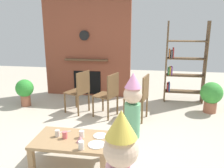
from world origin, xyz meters
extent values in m
plane|color=#BCB29E|center=(0.00, 0.00, 0.00)|extent=(12.00, 12.00, 0.00)
cube|color=brown|center=(-0.82, 2.60, 1.20)|extent=(2.20, 0.18, 2.40)
cube|color=black|center=(-0.82, 2.50, 0.35)|extent=(0.70, 0.02, 0.60)
cube|color=brown|center=(-0.82, 2.46, 0.95)|extent=(1.10, 0.10, 0.04)
cylinder|color=black|center=(-0.86, 2.48, 1.55)|extent=(0.24, 0.04, 0.24)
cube|color=brown|center=(1.14, 2.40, 0.95)|extent=(0.02, 0.28, 1.90)
cube|color=brown|center=(2.02, 2.40, 0.95)|extent=(0.02, 0.28, 1.90)
cube|color=brown|center=(1.58, 2.40, 0.25)|extent=(0.86, 0.28, 0.02)
cube|color=brown|center=(1.58, 2.40, 0.65)|extent=(0.86, 0.28, 0.02)
cube|color=brown|center=(1.58, 2.40, 1.05)|extent=(0.86, 0.28, 0.02)
cube|color=brown|center=(1.58, 2.40, 1.45)|extent=(0.86, 0.28, 0.02)
cube|color=#B23333|center=(1.20, 2.40, 0.35)|extent=(0.03, 0.20, 0.18)
cube|color=#3359A5|center=(1.24, 2.40, 0.36)|extent=(0.03, 0.20, 0.20)
cube|color=#3F8C4C|center=(1.20, 2.40, 0.74)|extent=(0.03, 0.20, 0.16)
cube|color=gold|center=(1.24, 2.40, 0.75)|extent=(0.03, 0.20, 0.19)
cube|color=#8C4C99|center=(1.27, 2.40, 0.76)|extent=(0.03, 0.20, 0.19)
cube|color=#D87F3F|center=(1.20, 2.40, 1.16)|extent=(0.02, 0.20, 0.20)
cube|color=#4C4C51|center=(1.25, 2.40, 1.15)|extent=(0.04, 0.20, 0.18)
cube|color=#B23333|center=(1.28, 2.40, 1.18)|extent=(0.02, 0.20, 0.24)
cube|color=#9E7A51|center=(-0.24, -0.52, 0.37)|extent=(1.02, 0.62, 0.04)
cube|color=#9E7A51|center=(-0.71, -0.78, 0.17)|extent=(0.07, 0.07, 0.35)
cube|color=#9E7A51|center=(0.23, -0.78, 0.17)|extent=(0.07, 0.07, 0.35)
cube|color=#9E7A51|center=(-0.71, -0.25, 0.17)|extent=(0.07, 0.07, 0.35)
cube|color=#9E7A51|center=(0.23, -0.25, 0.17)|extent=(0.07, 0.07, 0.35)
cylinder|color=silver|center=(-0.46, -0.48, 0.43)|extent=(0.06, 0.06, 0.09)
cylinder|color=silver|center=(-0.05, -0.76, 0.44)|extent=(0.07, 0.07, 0.11)
cylinder|color=silver|center=(-0.13, -0.46, 0.43)|extent=(0.07, 0.07, 0.10)
cylinder|color=#E5666B|center=(-0.34, -0.52, 0.43)|extent=(0.07, 0.07, 0.10)
cylinder|color=white|center=(0.11, -0.39, 0.39)|extent=(0.19, 0.19, 0.01)
cylinder|color=white|center=(0.11, -0.63, 0.39)|extent=(0.22, 0.22, 0.01)
cone|color=pink|center=(-0.11, -0.59, 0.43)|extent=(0.10, 0.10, 0.09)
cube|color=silver|center=(-0.40, -0.34, 0.39)|extent=(0.14, 0.07, 0.01)
sphere|color=beige|center=(0.50, -1.37, 0.78)|extent=(0.32, 0.32, 0.32)
cone|color=#F2D14C|center=(0.50, -1.37, 1.04)|extent=(0.29, 0.29, 0.26)
cylinder|color=#66B27F|center=(0.49, 0.41, 0.30)|extent=(0.27, 0.27, 0.59)
sphere|color=beige|center=(0.49, 0.41, 0.74)|extent=(0.31, 0.31, 0.31)
cone|color=pink|center=(0.49, 0.41, 0.98)|extent=(0.28, 0.28, 0.24)
cube|color=brown|center=(-0.75, 1.36, 0.44)|extent=(0.53, 0.53, 0.02)
cube|color=brown|center=(-0.58, 1.29, 0.68)|extent=(0.19, 0.38, 0.45)
cylinder|color=brown|center=(-0.85, 1.60, 0.21)|extent=(0.04, 0.04, 0.43)
cylinder|color=brown|center=(-0.99, 1.27, 0.21)|extent=(0.04, 0.04, 0.43)
cylinder|color=brown|center=(-0.52, 1.45, 0.21)|extent=(0.04, 0.04, 0.43)
cylinder|color=brown|center=(-0.66, 1.12, 0.21)|extent=(0.04, 0.04, 0.43)
cube|color=brown|center=(-0.12, 1.23, 0.44)|extent=(0.52, 0.52, 0.02)
cube|color=brown|center=(0.05, 1.16, 0.68)|extent=(0.18, 0.38, 0.45)
cylinder|color=brown|center=(-0.21, 1.47, 0.21)|extent=(0.04, 0.04, 0.43)
cylinder|color=brown|center=(-0.35, 1.14, 0.21)|extent=(0.04, 0.04, 0.43)
cylinder|color=brown|center=(0.12, 1.33, 0.21)|extent=(0.04, 0.04, 0.43)
cylinder|color=brown|center=(-0.02, 1.00, 0.21)|extent=(0.04, 0.04, 0.43)
cube|color=brown|center=(0.51, 1.17, 0.44)|extent=(0.48, 0.48, 0.02)
cube|color=brown|center=(0.69, 1.13, 0.68)|extent=(0.13, 0.40, 0.45)
cylinder|color=brown|center=(0.38, 1.39, 0.21)|extent=(0.04, 0.04, 0.43)
cylinder|color=brown|center=(0.29, 1.04, 0.21)|extent=(0.04, 0.04, 0.43)
cylinder|color=brown|center=(0.73, 1.30, 0.21)|extent=(0.04, 0.04, 0.43)
cylinder|color=brown|center=(0.64, 0.95, 0.21)|extent=(0.04, 0.04, 0.43)
cylinder|color=#9E5B42|center=(2.06, 1.77, 0.12)|extent=(0.27, 0.27, 0.24)
sphere|color=green|center=(2.06, 1.77, 0.43)|extent=(0.46, 0.46, 0.46)
cylinder|color=#9E5B42|center=(-2.04, 1.54, 0.12)|extent=(0.22, 0.22, 0.25)
sphere|color=green|center=(-2.04, 1.54, 0.42)|extent=(0.40, 0.40, 0.40)
camera|label=1|loc=(0.71, -3.24, 1.91)|focal=37.88mm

